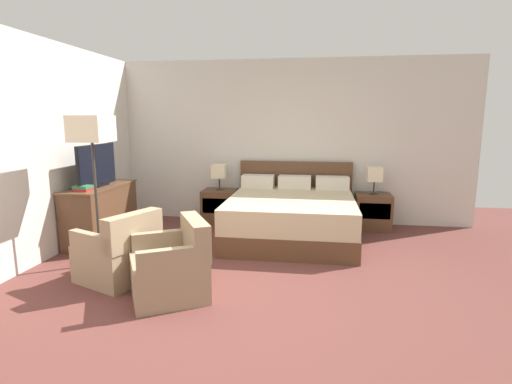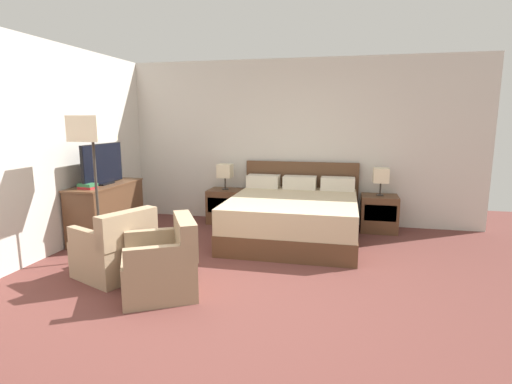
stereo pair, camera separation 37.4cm
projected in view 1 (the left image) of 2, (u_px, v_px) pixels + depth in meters
name	position (u px, v px, depth m)	size (l,w,h in m)	color
ground_plane	(240.00, 305.00, 3.72)	(9.65, 9.65, 0.00)	brown
wall_back	(276.00, 142.00, 6.65)	(6.37, 0.06, 2.67)	beige
wall_left	(59.00, 149.00, 5.14)	(0.06, 5.02, 2.67)	beige
bed	(291.00, 216.00, 5.78)	(1.84, 2.00, 1.03)	brown
nightstand_left	(220.00, 206.00, 6.65)	(0.55, 0.47, 0.56)	brown
nightstand_right	(373.00, 211.00, 6.28)	(0.55, 0.47, 0.56)	brown
table_lamp_left	(219.00, 172.00, 6.55)	(0.23, 0.23, 0.42)	#332D28
table_lamp_right	(375.00, 175.00, 6.18)	(0.23, 0.23, 0.42)	#332D28
dresser	(101.00, 213.00, 5.62)	(0.49, 1.29, 0.80)	brown
tv	(97.00, 166.00, 5.48)	(0.18, 0.92, 0.58)	black
book_red_cover	(83.00, 190.00, 5.15)	(0.20, 0.16, 0.03)	#B7282D
book_blue_cover	(83.00, 187.00, 5.14)	(0.21, 0.16, 0.04)	#2D7042
armchair_by_window	(120.00, 254.00, 4.26)	(0.90, 0.90, 0.76)	#9E8466
armchair_companion	(173.00, 268.00, 3.86)	(0.93, 0.93, 0.76)	#9E8466
floor_lamp	(92.00, 136.00, 4.50)	(0.40, 0.40, 1.75)	#332D28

